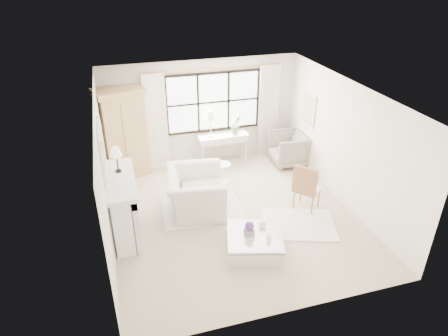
% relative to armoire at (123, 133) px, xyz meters
% --- Properties ---
extents(floor, '(5.50, 5.50, 0.00)m').
position_rel_armoire_xyz_m(floor, '(2.03, -2.45, -1.14)').
color(floor, '#C7B194').
rests_on(floor, ground).
extents(ceiling, '(5.50, 5.50, 0.00)m').
position_rel_armoire_xyz_m(ceiling, '(2.03, -2.45, 1.56)').
color(ceiling, white).
rests_on(ceiling, ground).
extents(wall_back, '(5.00, 0.00, 5.00)m').
position_rel_armoire_xyz_m(wall_back, '(2.03, 0.30, 0.21)').
color(wall_back, beige).
rests_on(wall_back, ground).
extents(wall_front, '(5.00, 0.00, 5.00)m').
position_rel_armoire_xyz_m(wall_front, '(2.03, -5.20, 0.21)').
color(wall_front, white).
rests_on(wall_front, ground).
extents(wall_left, '(0.00, 5.50, 5.50)m').
position_rel_armoire_xyz_m(wall_left, '(-0.47, -2.45, 0.21)').
color(wall_left, beige).
rests_on(wall_left, ground).
extents(wall_right, '(0.00, 5.50, 5.50)m').
position_rel_armoire_xyz_m(wall_right, '(4.53, -2.45, 0.21)').
color(wall_right, white).
rests_on(wall_right, ground).
extents(window_pane, '(2.40, 0.02, 1.50)m').
position_rel_armoire_xyz_m(window_pane, '(2.33, 0.28, 0.46)').
color(window_pane, white).
rests_on(window_pane, wall_back).
extents(window_frame, '(2.50, 0.04, 1.50)m').
position_rel_armoire_xyz_m(window_frame, '(2.33, 0.27, 0.46)').
color(window_frame, black).
rests_on(window_frame, wall_back).
extents(curtain_rod, '(3.30, 0.04, 0.04)m').
position_rel_armoire_xyz_m(curtain_rod, '(2.33, 0.22, 1.33)').
color(curtain_rod, '#AB7B3B').
rests_on(curtain_rod, wall_back).
extents(curtain_left, '(0.55, 0.10, 2.47)m').
position_rel_armoire_xyz_m(curtain_left, '(0.83, 0.20, 0.10)').
color(curtain_left, silver).
rests_on(curtain_left, ground).
extents(curtain_right, '(0.55, 0.10, 2.47)m').
position_rel_armoire_xyz_m(curtain_right, '(3.83, 0.20, 0.10)').
color(curtain_right, beige).
rests_on(curtain_right, ground).
extents(fireplace, '(0.58, 1.66, 1.26)m').
position_rel_armoire_xyz_m(fireplace, '(-0.25, -2.45, -0.49)').
color(fireplace, silver).
rests_on(fireplace, ground).
extents(mirror_frame, '(0.05, 1.15, 0.95)m').
position_rel_armoire_xyz_m(mirror_frame, '(-0.44, -2.45, 0.70)').
color(mirror_frame, white).
rests_on(mirror_frame, wall_left).
extents(mirror_glass, '(0.02, 1.00, 0.80)m').
position_rel_armoire_xyz_m(mirror_glass, '(-0.41, -2.45, 0.70)').
color(mirror_glass, silver).
rests_on(mirror_glass, wall_left).
extents(art_frame, '(0.04, 0.62, 0.82)m').
position_rel_armoire_xyz_m(art_frame, '(4.50, -0.75, 0.41)').
color(art_frame, white).
rests_on(art_frame, wall_right).
extents(art_canvas, '(0.01, 0.52, 0.72)m').
position_rel_armoire_xyz_m(art_canvas, '(4.48, -0.75, 0.41)').
color(art_canvas, beige).
rests_on(art_canvas, wall_right).
extents(mantel_lamp, '(0.22, 0.22, 0.51)m').
position_rel_armoire_xyz_m(mantel_lamp, '(-0.22, -2.18, 0.51)').
color(mantel_lamp, black).
rests_on(mantel_lamp, fireplace).
extents(armoire, '(1.27, 0.99, 2.24)m').
position_rel_armoire_xyz_m(armoire, '(0.00, 0.00, 0.00)').
color(armoire, tan).
rests_on(armoire, floor).
extents(console_table, '(1.31, 0.48, 0.80)m').
position_rel_armoire_xyz_m(console_table, '(2.49, -0.02, -0.74)').
color(console_table, silver).
rests_on(console_table, floor).
extents(console_lamp, '(0.28, 0.28, 0.69)m').
position_rel_armoire_xyz_m(console_lamp, '(2.16, -0.04, 0.22)').
color(console_lamp, '#C38B43').
rests_on(console_lamp, console_table).
extents(orchid_plant, '(0.30, 0.26, 0.49)m').
position_rel_armoire_xyz_m(orchid_plant, '(2.84, -0.03, -0.09)').
color(orchid_plant, '#596F4A').
rests_on(orchid_plant, console_table).
extents(side_table, '(0.40, 0.40, 0.51)m').
position_rel_armoire_xyz_m(side_table, '(2.19, -1.06, -0.81)').
color(side_table, white).
rests_on(side_table, floor).
extents(rug_left, '(1.77, 1.30, 0.03)m').
position_rel_armoire_xyz_m(rug_left, '(1.41, -2.10, -1.12)').
color(rug_left, silver).
rests_on(rug_left, floor).
extents(rug_right, '(1.74, 1.51, 0.03)m').
position_rel_armoire_xyz_m(rug_right, '(3.21, -3.17, -1.13)').
color(rug_right, white).
rests_on(rug_right, floor).
extents(club_armchair, '(1.40, 1.54, 0.89)m').
position_rel_armoire_xyz_m(club_armchair, '(1.31, -2.03, -0.69)').
color(club_armchair, silver).
rests_on(club_armchair, floor).
extents(wingback_chair, '(0.99, 0.96, 0.85)m').
position_rel_armoire_xyz_m(wingback_chair, '(4.15, -0.56, -0.71)').
color(wingback_chair, gray).
rests_on(wingback_chair, floor).
extents(french_chair, '(0.68, 0.68, 1.08)m').
position_rel_armoire_xyz_m(french_chair, '(3.61, -2.65, -0.83)').
color(french_chair, '#A97247').
rests_on(french_chair, floor).
extents(coffee_table, '(1.23, 1.23, 0.38)m').
position_rel_armoire_xyz_m(coffee_table, '(2.04, -3.69, -0.96)').
color(coffee_table, white).
rests_on(coffee_table, floor).
extents(planter_box, '(0.17, 0.17, 0.12)m').
position_rel_armoire_xyz_m(planter_box, '(1.94, -3.66, -0.70)').
color(planter_box, slate).
rests_on(planter_box, coffee_table).
extents(planter_flowers, '(0.16, 0.16, 0.16)m').
position_rel_armoire_xyz_m(planter_flowers, '(1.94, -3.66, -0.56)').
color(planter_flowers, '#4D2A6A').
rests_on(planter_flowers, planter_box).
extents(pillar_candle, '(0.09, 0.09, 0.12)m').
position_rel_armoire_xyz_m(pillar_candle, '(2.23, -3.90, -0.70)').
color(pillar_candle, white).
rests_on(pillar_candle, coffee_table).
extents(coffee_vase, '(0.17, 0.17, 0.15)m').
position_rel_armoire_xyz_m(coffee_vase, '(2.26, -3.52, -0.68)').
color(coffee_vase, silver).
rests_on(coffee_vase, coffee_table).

